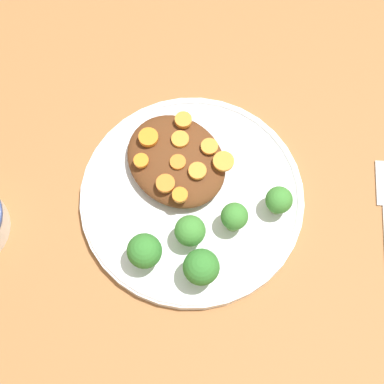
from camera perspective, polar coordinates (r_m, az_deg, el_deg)
ground_plane at (r=0.81m, az=0.00°, el=-0.75°), size 4.00×4.00×0.00m
plate at (r=0.80m, az=0.00°, el=-0.51°), size 0.28×0.28×0.02m
stew_mound at (r=0.80m, az=-1.42°, el=2.80°), size 0.14×0.11×0.03m
broccoli_floret_0 at (r=0.76m, az=3.78°, el=-2.25°), size 0.03×0.03×0.05m
broccoli_floret_1 at (r=0.75m, az=-4.25°, el=-5.27°), size 0.04×0.04×0.05m
broccoli_floret_2 at (r=0.78m, az=7.72°, el=-0.77°), size 0.03×0.03×0.05m
broccoli_floret_3 at (r=0.75m, az=-0.17°, el=-3.51°), size 0.04×0.04×0.05m
broccoli_floret_4 at (r=0.74m, az=0.83°, el=-6.72°), size 0.04×0.04×0.06m
carrot_slice_0 at (r=0.77m, az=-2.38°, el=0.76°), size 0.02×0.02×0.01m
carrot_slice_1 at (r=0.79m, az=-1.06°, el=4.72°), size 0.02×0.02×0.00m
carrot_slice_2 at (r=0.76m, az=-0.99°, el=-0.38°), size 0.02×0.02×0.01m
carrot_slice_3 at (r=0.79m, az=-3.93°, el=4.85°), size 0.02×0.02×0.01m
carrot_slice_4 at (r=0.79m, az=1.56°, el=4.07°), size 0.02×0.02×0.00m
carrot_slice_5 at (r=0.80m, az=-0.78°, el=6.43°), size 0.02×0.02×0.01m
carrot_slice_6 at (r=0.77m, az=0.49°, el=1.89°), size 0.02×0.02×0.01m
carrot_slice_7 at (r=0.78m, az=-1.27°, el=2.68°), size 0.02×0.02×0.00m
carrot_slice_8 at (r=0.78m, az=-4.55°, el=2.79°), size 0.02×0.02×0.01m
carrot_slice_9 at (r=0.78m, az=2.89°, el=2.66°), size 0.03×0.03×0.00m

